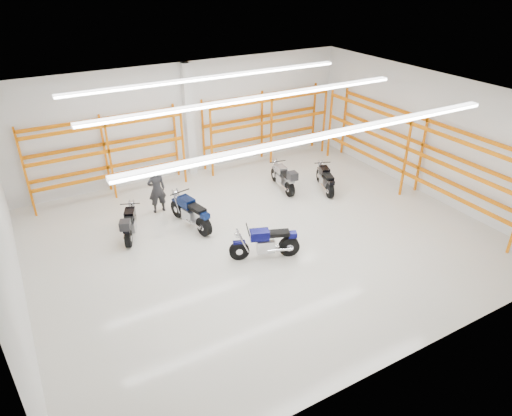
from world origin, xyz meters
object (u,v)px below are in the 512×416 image
motorcycle_back_a (129,225)px  standing_man (157,189)px  motorcycle_back_c (284,178)px  motorcycle_back_d (326,180)px  motorcycle_back_b (192,214)px  motorcycle_main (268,243)px  structural_column (189,121)px

motorcycle_back_a → standing_man: size_ratio=1.10×
motorcycle_back_c → standing_man: standing_man is taller
motorcycle_back_a → motorcycle_back_d: 7.53m
motorcycle_back_b → motorcycle_back_c: size_ratio=1.07×
motorcycle_back_d → standing_man: 6.37m
motorcycle_main → structural_column: bearing=86.4°
motorcycle_back_c → structural_column: structural_column is taller
structural_column → motorcycle_back_d: bearing=-47.2°
motorcycle_back_b → standing_man: bearing=111.1°
structural_column → motorcycle_back_b: bearing=-112.6°
motorcycle_back_c → structural_column: bearing=126.1°
motorcycle_back_a → motorcycle_back_d: size_ratio=1.01×
motorcycle_main → structural_column: size_ratio=0.45×
standing_man → motorcycle_back_b: bearing=111.8°
structural_column → standing_man: bearing=-132.7°
motorcycle_back_c → standing_man: 4.85m
motorcycle_back_a → motorcycle_back_c: bearing=4.4°
motorcycle_back_b → standing_man: (-0.62, 1.60, 0.35)m
motorcycle_back_c → structural_column: 4.47m
motorcycle_main → motorcycle_back_d: size_ratio=1.09×
motorcycle_main → motorcycle_back_c: motorcycle_back_c is taller
motorcycle_main → motorcycle_back_a: bearing=136.7°
motorcycle_main → structural_column: (0.43, 6.90, 1.76)m
motorcycle_back_a → structural_column: bearing=45.7°
motorcycle_back_a → structural_column: structural_column is taller
motorcycle_main → standing_man: (-1.91, 4.35, 0.37)m
motorcycle_back_c → motorcycle_back_d: size_ratio=1.11×
motorcycle_back_a → motorcycle_back_c: size_ratio=0.92×
motorcycle_back_b → motorcycle_back_d: bearing=0.2°
motorcycle_back_a → structural_column: size_ratio=0.42×
motorcycle_back_d → structural_column: size_ratio=0.42×
motorcycle_back_a → motorcycle_back_b: (1.99, -0.34, 0.03)m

